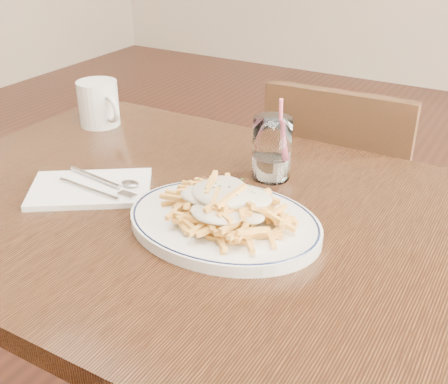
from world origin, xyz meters
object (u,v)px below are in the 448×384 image
Objects in this scene: table at (210,247)px; coffee_mug at (99,104)px; fries_plate at (224,223)px; water_glass at (272,152)px; loaded_fries at (224,199)px; chair_far at (338,204)px.

coffee_mug reaches higher than table.
table is 2.92× the size of fries_plate.
loaded_fries is at bearing -85.04° from water_glass.
loaded_fries reaches higher than table.
coffee_mug is (-0.51, 0.27, -0.00)m from loaded_fries.
loaded_fries is (0.02, -0.68, 0.34)m from chair_far.
table is at bearing -93.38° from chair_far.
loaded_fries is at bearing -45.00° from fries_plate.
table is at bearing 143.52° from fries_plate.
fries_plate is 0.04m from loaded_fries.
fries_plate is 0.58m from coffee_mug.
fries_plate is 1.75× the size of loaded_fries.
water_glass is at bearing 94.96° from loaded_fries.
fries_plate is at bearing -88.66° from chair_far.
loaded_fries is (0.00, -0.00, 0.04)m from fries_plate.
chair_far is at bearing 39.42° from coffee_mug.
chair_far is 6.12× the size of coffee_mug.
coffee_mug is (-0.49, -0.41, 0.33)m from chair_far.
water_glass is at bearing 79.12° from table.
chair_far is at bearing 89.61° from water_glass.
chair_far is 0.57m from water_glass.
chair_far is 4.92× the size of water_glass.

